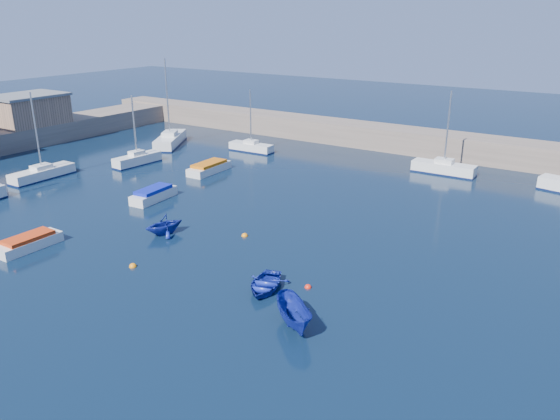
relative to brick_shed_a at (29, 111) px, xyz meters
The scene contains 17 objects.
ground 48.55m from the brick_shed_a, 29.74° to the right, with size 220.00×220.00×0.00m, color black.
back_wall 47.50m from the brick_shed_a, 27.65° to the left, with size 96.00×4.50×2.60m, color #6F6055.
brick_shed_a is the anchor object (origin of this frame).
sailboat_2 17.79m from the brick_shed_a, 30.84° to the right, with size 1.96×6.51×8.46m.
sailboat_3 19.10m from the brick_shed_a, ahead, with size 1.94×5.59×7.41m.
sailboat_4 17.77m from the brick_shed_a, 30.06° to the left, with size 5.95×8.04×10.44m.
sailboat_5 28.18m from the brick_shed_a, 24.41° to the left, with size 5.50×1.71×7.25m.
sailboat_6 49.78m from the brick_shed_a, 17.10° to the left, with size 6.30×1.82×8.34m.
motorboat_0 35.73m from the brick_shed_a, 33.98° to the right, with size 1.56×4.42×0.99m.
motorboat_1 30.17m from the brick_shed_a, 14.73° to the right, with size 1.96×4.65×1.11m.
motorboat_2 27.52m from the brick_shed_a, ahead, with size 2.02×5.28×1.07m.
dinghy_center 49.28m from the brick_shed_a, 18.79° to the right, with size 2.48×3.47×0.72m, color navy.
dinghy_left 37.75m from the brick_shed_a, 19.87° to the right, with size 2.50×2.89×1.52m, color navy.
dinghy_right 53.46m from the brick_shed_a, 20.06° to the right, with size 1.40×3.73×1.44m, color navy.
buoy_0 41.90m from the brick_shed_a, 25.49° to the right, with size 0.49×0.49×0.49m, color orange.
buoy_1 50.70m from the brick_shed_a, 16.29° to the right, with size 0.42×0.42×0.42m, color red.
buoy_3 41.93m from the brick_shed_a, 13.65° to the right, with size 0.47×0.47×0.47m, color orange.
Camera 1 is at (21.05, -15.26, 15.31)m, focal length 35.00 mm.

